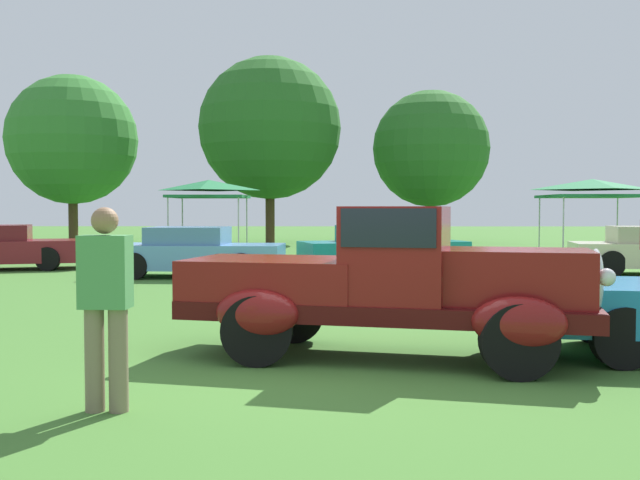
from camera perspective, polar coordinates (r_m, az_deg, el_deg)
The scene contains 11 objects.
ground_plane at distance 8.06m, azimuth 1.65°, elevation -9.57°, with size 120.00×120.00×0.00m, color #42752D.
feature_pickup_truck at distance 8.30m, azimuth 5.38°, elevation -3.16°, with size 4.74×2.56×1.70m.
show_car_skyblue at distance 18.29m, azimuth -9.69°, elevation -0.95°, with size 4.32×1.89×1.22m.
show_car_teal at distance 19.69m, azimuth 4.82°, elevation -0.68°, with size 4.64×2.88×1.22m.
spectator_near_truck at distance 16.45m, azimuth 7.67°, elevation -0.22°, with size 0.46×0.36×1.69m.
spectator_between_cars at distance 6.35m, azimuth -16.16°, elevation -4.57°, with size 0.41×0.25×1.69m.
canopy_tent_left_field at distance 27.50m, azimuth -8.54°, elevation 3.99°, with size 2.76×2.76×2.71m.
canopy_tent_center_field at distance 28.06m, azimuth 20.23°, elevation 3.84°, with size 3.23×3.23×2.71m.
treeline_far_left at distance 37.34m, azimuth -18.54°, elevation 7.31°, with size 6.12×6.12×7.98m.
treeline_mid_left at distance 35.76m, azimuth -3.88°, elevation 8.57°, with size 6.78×6.78×8.88m.
treeline_center at distance 36.69m, azimuth 8.54°, elevation 6.95°, with size 5.66×5.66×7.40m.
Camera 1 is at (-0.08, -7.88, 1.68)m, focal length 41.59 mm.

